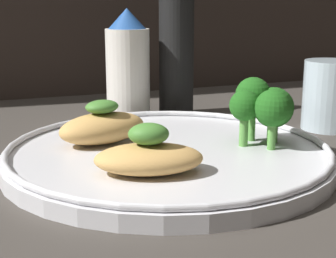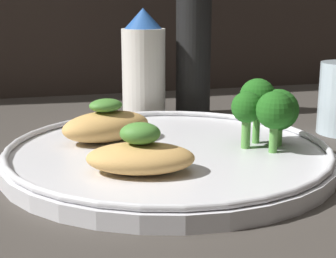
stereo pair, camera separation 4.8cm
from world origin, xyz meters
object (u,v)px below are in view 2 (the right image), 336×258
plate (168,154)px  pepper_grinder (193,51)px  sauce_bottle (144,67)px  broccoli_bunch (268,107)px

plate → pepper_grinder: 23.03cm
plate → sauce_bottle: size_ratio=2.18×
plate → pepper_grinder: pepper_grinder is taller
plate → pepper_grinder: bearing=65.7°
broccoli_bunch → pepper_grinder: pepper_grinder is taller
plate → broccoli_bunch: size_ratio=4.53×
plate → pepper_grinder: (8.95, 19.80, 7.62)cm
broccoli_bunch → pepper_grinder: (-0.34, 21.34, 3.35)cm
pepper_grinder → sauce_bottle: bearing=-180.0°
broccoli_bunch → sauce_bottle: bearing=108.3°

